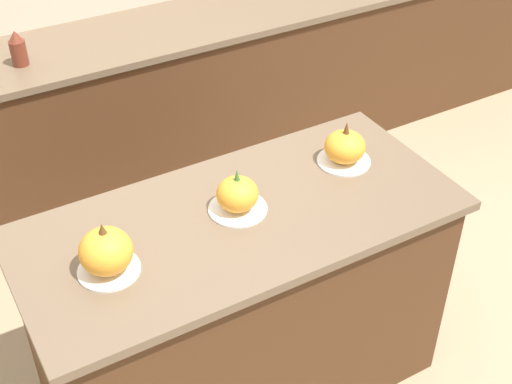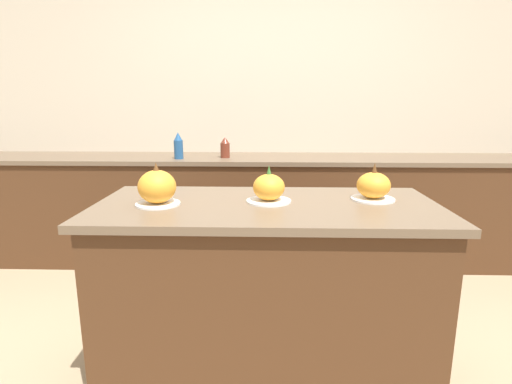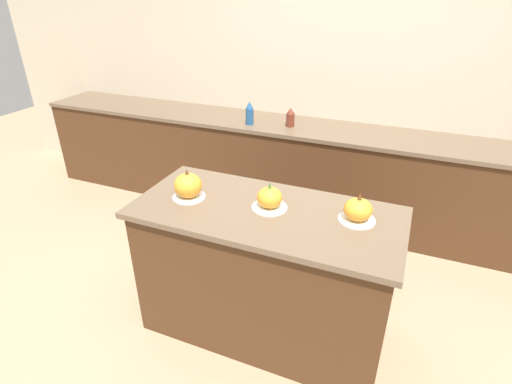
% 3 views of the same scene
% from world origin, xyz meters
% --- Properties ---
extents(ground_plane, '(12.00, 12.00, 0.00)m').
position_xyz_m(ground_plane, '(0.00, 0.00, 0.00)').
color(ground_plane, tan).
extents(kitchen_island, '(1.54, 0.71, 0.90)m').
position_xyz_m(kitchen_island, '(0.00, 0.00, 0.45)').
color(kitchen_island, '#4C2D19').
rests_on(kitchen_island, ground_plane).
extents(back_counter, '(6.00, 0.60, 0.90)m').
position_xyz_m(back_counter, '(0.00, 1.54, 0.45)').
color(back_counter, '#4C2D19').
rests_on(back_counter, ground_plane).
extents(pumpkin_cake_left, '(0.20, 0.20, 0.19)m').
position_xyz_m(pumpkin_cake_left, '(-0.48, -0.04, 0.98)').
color(pumpkin_cake_left, white).
rests_on(pumpkin_cake_left, kitchen_island).
extents(pumpkin_cake_center, '(0.20, 0.20, 0.17)m').
position_xyz_m(pumpkin_cake_center, '(0.01, 0.03, 0.96)').
color(pumpkin_cake_center, white).
rests_on(pumpkin_cake_center, kitchen_island).
extents(pumpkin_cake_right, '(0.20, 0.20, 0.17)m').
position_xyz_m(pumpkin_cake_right, '(0.49, 0.09, 0.96)').
color(pumpkin_cake_right, white).
rests_on(pumpkin_cake_right, kitchen_island).
extents(bottle_short, '(0.08, 0.08, 0.17)m').
position_xyz_m(bottle_short, '(-0.34, 1.48, 0.98)').
color(bottle_short, maroon).
rests_on(bottle_short, back_counter).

